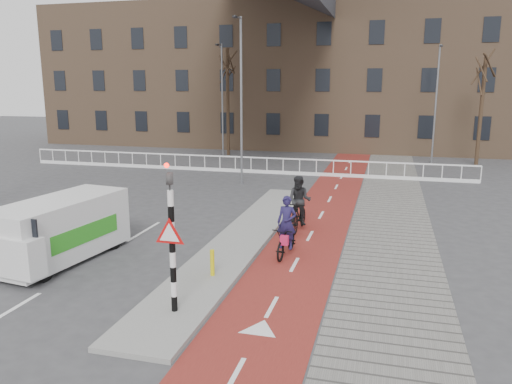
# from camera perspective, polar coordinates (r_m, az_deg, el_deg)

# --- Properties ---
(ground) EXTENTS (120.00, 120.00, 0.00)m
(ground) POSITION_cam_1_polar(r_m,az_deg,el_deg) (13.68, -3.45, -10.59)
(ground) COLOR #38383A
(ground) RESTS_ON ground
(bike_lane) EXTENTS (2.50, 60.00, 0.01)m
(bike_lane) POSITION_cam_1_polar(r_m,az_deg,el_deg) (22.73, 8.12, -1.38)
(bike_lane) COLOR maroon
(bike_lane) RESTS_ON ground
(sidewalk) EXTENTS (3.00, 60.00, 0.01)m
(sidewalk) POSITION_cam_1_polar(r_m,az_deg,el_deg) (22.59, 15.19, -1.77)
(sidewalk) COLOR slate
(sidewalk) RESTS_ON ground
(curb_island) EXTENTS (1.80, 16.00, 0.12)m
(curb_island) POSITION_cam_1_polar(r_m,az_deg,el_deg) (17.45, -1.51, -5.26)
(curb_island) COLOR gray
(curb_island) RESTS_ON ground
(traffic_signal) EXTENTS (0.80, 0.80, 3.68)m
(traffic_signal) POSITION_cam_1_polar(r_m,az_deg,el_deg) (11.45, -9.64, -4.77)
(traffic_signal) COLOR black
(traffic_signal) RESTS_ON curb_island
(bollard) EXTENTS (0.12, 0.12, 0.74)m
(bollard) POSITION_cam_1_polar(r_m,az_deg,el_deg) (13.92, -5.02, -8.05)
(bollard) COLOR yellow
(bollard) RESTS_ON curb_island
(cyclist_near) EXTENTS (0.78, 1.88, 1.92)m
(cyclist_near) POSITION_cam_1_polar(r_m,az_deg,el_deg) (15.70, 3.51, -5.03)
(cyclist_near) COLOR black
(cyclist_near) RESTS_ON bike_lane
(cyclist_far) EXTENTS (0.92, 1.95, 2.05)m
(cyclist_far) POSITION_cam_1_polar(r_m,az_deg,el_deg) (18.31, 4.97, -1.87)
(cyclist_far) COLOR black
(cyclist_far) RESTS_ON bike_lane
(van) EXTENTS (2.35, 4.64, 1.91)m
(van) POSITION_cam_1_polar(r_m,az_deg,el_deg) (16.32, -21.49, -3.91)
(van) COLOR silver
(van) RESTS_ON ground
(railing) EXTENTS (28.00, 0.10, 0.99)m
(railing) POSITION_cam_1_polar(r_m,az_deg,el_deg) (30.74, -2.37, 2.86)
(railing) COLOR silver
(railing) RESTS_ON ground
(townhouse_row) EXTENTS (46.00, 10.00, 15.90)m
(townhouse_row) POSITION_cam_1_polar(r_m,az_deg,el_deg) (44.58, 6.03, 15.39)
(townhouse_row) COLOR #7F6047
(townhouse_row) RESTS_ON ground
(tree_mid) EXTENTS (0.24, 0.24, 7.90)m
(tree_mid) POSITION_cam_1_polar(r_m,az_deg,el_deg) (38.03, -3.24, 10.17)
(tree_mid) COLOR black
(tree_mid) RESTS_ON ground
(tree_right) EXTENTS (0.25, 0.25, 6.99)m
(tree_right) POSITION_cam_1_polar(r_m,az_deg,el_deg) (36.07, 24.31, 8.28)
(tree_right) COLOR black
(tree_right) RESTS_ON ground
(streetlight_near) EXTENTS (0.12, 0.12, 8.65)m
(streetlight_near) POSITION_cam_1_polar(r_m,az_deg,el_deg) (26.48, -1.69, 10.11)
(streetlight_near) COLOR slate
(streetlight_near) RESTS_ON ground
(streetlight_left) EXTENTS (0.12, 0.12, 8.17)m
(streetlight_left) POSITION_cam_1_polar(r_m,az_deg,el_deg) (37.66, -3.87, 10.35)
(streetlight_left) COLOR slate
(streetlight_left) RESTS_ON ground
(streetlight_right) EXTENTS (0.12, 0.12, 7.78)m
(streetlight_right) POSITION_cam_1_polar(r_m,az_deg,el_deg) (35.22, 19.83, 9.22)
(streetlight_right) COLOR slate
(streetlight_right) RESTS_ON ground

